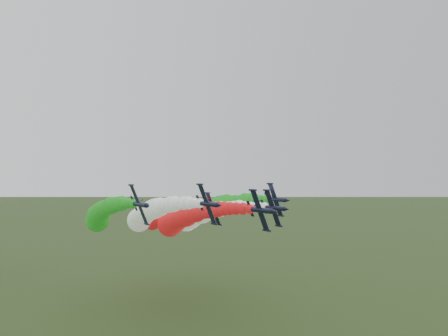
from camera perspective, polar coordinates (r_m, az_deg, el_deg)
The scene contains 6 objects.
jet_lead at distance 139.98m, azimuth -5.57°, elevation -6.62°, with size 15.43×75.92×18.48m.
jet_inner_left at distance 142.74m, azimuth -9.98°, elevation -5.96°, with size 15.18×75.66×18.22m.
jet_inner_right at distance 151.13m, azimuth -3.46°, elevation -6.30°, with size 14.64×75.13×17.69m.
jet_outer_left at distance 147.53m, azimuth -15.81°, elevation -5.87°, with size 15.12×75.61×18.17m.
jet_outer_right at distance 163.75m, azimuth -2.48°, elevation -5.46°, with size 15.01×75.50×18.06m.
jet_trail at distance 166.79m, azimuth -8.32°, elevation -6.23°, with size 14.71×75.20×17.75m.
Camera 1 is at (-55.30, -89.86, 43.00)m, focal length 35.00 mm.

